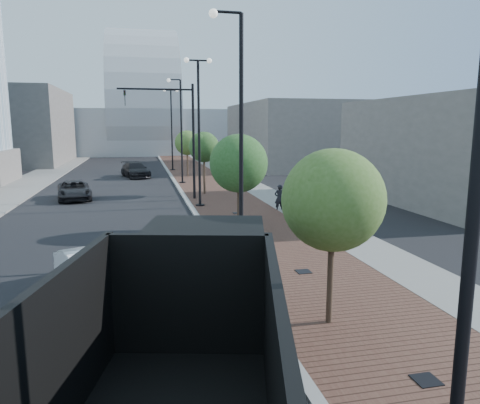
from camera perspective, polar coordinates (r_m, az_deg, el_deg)
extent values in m
cube|color=#4C2D23|center=(47.05, -4.47, 3.38)|extent=(7.00, 140.00, 0.12)
cube|color=slate|center=(47.51, -1.24, 3.47)|extent=(2.40, 140.00, 0.13)
cube|color=gray|center=(46.69, -8.73, 3.26)|extent=(0.30, 140.00, 0.14)
cube|color=slate|center=(47.63, -24.54, 2.61)|extent=(4.00, 140.00, 0.12)
cube|color=black|center=(9.95, -4.55, -10.73)|extent=(3.11, 3.19, 2.65)
cube|color=black|center=(11.65, -3.74, -12.16)|extent=(2.50, 1.08, 1.33)
cube|color=black|center=(8.85, -5.51, -18.15)|extent=(2.67, 1.40, 0.51)
cube|color=black|center=(7.39, -6.58, -11.80)|extent=(2.51, 0.73, 2.04)
cylinder|color=black|center=(10.05, -11.23, -18.01)|extent=(0.57, 1.16, 1.12)
cylinder|color=silver|center=(10.05, -11.23, -18.01)|extent=(0.48, 0.68, 0.61)
cylinder|color=black|center=(9.84, 1.74, -18.46)|extent=(0.57, 1.16, 1.12)
cylinder|color=silver|center=(9.84, 1.74, -18.46)|extent=(0.48, 0.68, 0.61)
cylinder|color=black|center=(11.46, -9.46, -14.34)|extent=(0.57, 1.16, 1.12)
cylinder|color=silver|center=(11.46, -9.46, -14.34)|extent=(0.48, 0.68, 0.61)
cylinder|color=black|center=(11.27, 1.67, -14.62)|extent=(0.57, 1.16, 1.12)
cylinder|color=silver|center=(11.27, 1.67, -14.62)|extent=(0.48, 0.68, 0.61)
imported|color=white|center=(15.02, -18.37, -8.44)|extent=(2.80, 4.21, 1.31)
imported|color=black|center=(34.02, -20.30, 1.41)|extent=(2.94, 5.05, 1.32)
imported|color=black|center=(46.97, -13.13, 4.00)|extent=(3.33, 5.57, 1.51)
imported|color=black|center=(27.44, 5.01, 0.49)|extent=(0.62, 0.41, 1.67)
cylinder|color=black|center=(5.70, 27.86, 2.73)|extent=(0.16, 0.16, 9.00)
cylinder|color=black|center=(17.48, 0.15, -7.28)|extent=(0.56, 0.56, 0.20)
cylinder|color=black|center=(16.73, 0.16, 7.70)|extent=(0.16, 0.16, 9.00)
cylinder|color=black|center=(17.07, -1.61, 22.95)|extent=(1.00, 0.10, 0.10)
sphere|color=silver|center=(16.97, -3.41, 22.78)|extent=(0.32, 0.32, 0.32)
cylinder|color=black|center=(29.00, -5.08, -0.49)|extent=(0.56, 0.56, 0.20)
cylinder|color=black|center=(28.55, -5.22, 8.48)|extent=(0.16, 0.16, 9.00)
cylinder|color=black|center=(28.81, -5.36, 17.46)|extent=(1.40, 0.10, 0.10)
sphere|color=silver|center=(28.73, -6.81, 17.46)|extent=(0.32, 0.32, 0.32)
sphere|color=silver|center=(28.91, -3.92, 17.45)|extent=(0.32, 0.32, 0.32)
cylinder|color=black|center=(40.79, -7.31, 2.42)|extent=(0.56, 0.56, 0.20)
cylinder|color=black|center=(40.48, -7.45, 8.78)|extent=(0.16, 0.16, 9.00)
cylinder|color=black|center=(40.62, -8.32, 15.12)|extent=(1.00, 0.10, 0.10)
sphere|color=silver|center=(40.58, -9.04, 15.01)|extent=(0.32, 0.32, 0.32)
cylinder|color=black|center=(52.68, -8.53, 4.02)|extent=(0.56, 0.56, 0.20)
cylinder|color=black|center=(52.44, -8.66, 8.94)|extent=(0.16, 0.16, 9.00)
cylinder|color=black|center=(52.58, -8.79, 13.84)|extent=(1.40, 0.10, 0.10)
sphere|color=silver|center=(52.54, -9.57, 13.83)|extent=(0.32, 0.32, 0.32)
sphere|color=silver|center=(52.64, -8.00, 13.86)|extent=(0.32, 0.32, 0.32)
cylinder|color=black|center=(31.54, -5.91, 7.45)|extent=(0.18, 0.18, 8.00)
cylinder|color=black|center=(31.42, -10.70, 13.90)|extent=(5.00, 0.12, 0.12)
imported|color=black|center=(31.37, -14.41, 12.67)|extent=(0.16, 0.20, 1.00)
cylinder|color=#382619|center=(11.89, 11.42, -8.31)|extent=(0.16, 0.16, 3.13)
sphere|color=#3D6020|center=(11.47, 11.71, 0.24)|extent=(2.59, 2.59, 2.59)
sphere|color=#3D6020|center=(11.94, 12.84, -0.53)|extent=(1.81, 1.81, 1.81)
sphere|color=#3D6020|center=(11.03, 10.98, 1.54)|extent=(1.56, 1.56, 1.56)
cylinder|color=#382619|center=(22.11, -0.18, 0.26)|extent=(0.16, 0.16, 3.16)
sphere|color=#214E1A|center=(21.89, -0.18, 4.93)|extent=(2.84, 2.84, 2.84)
sphere|color=#214E1A|center=(22.29, 0.66, 4.43)|extent=(1.99, 1.99, 1.99)
sphere|color=#214E1A|center=(21.51, -0.79, 5.69)|extent=(1.71, 1.71, 1.71)
cylinder|color=#382619|center=(33.82, -4.56, 3.70)|extent=(0.16, 0.16, 3.39)
sphere|color=#254C1A|center=(33.67, -4.60, 6.97)|extent=(2.27, 2.27, 2.27)
sphere|color=#254C1A|center=(34.04, -4.00, 6.60)|extent=(1.59, 1.59, 1.59)
sphere|color=#254C1A|center=(33.32, -5.05, 7.52)|extent=(1.36, 1.36, 1.36)
cylinder|color=#382619|center=(45.69, -6.68, 5.14)|extent=(0.16, 0.16, 3.27)
sphere|color=#3A5E20|center=(45.58, -6.73, 7.48)|extent=(2.46, 2.46, 2.46)
sphere|color=#3A5E20|center=(45.93, -6.26, 7.21)|extent=(1.72, 1.72, 1.72)
sphere|color=#3A5E20|center=(45.24, -7.08, 7.87)|extent=(1.48, 1.48, 1.48)
cube|color=#A4A9AE|center=(91.32, -12.04, 8.72)|extent=(50.00, 28.00, 8.00)
cube|color=#5E5854|center=(68.43, -27.21, 8.46)|extent=(14.00, 20.00, 10.00)
cube|color=#68625D|center=(59.46, 6.21, 8.47)|extent=(12.00, 22.00, 8.00)
cube|color=#5F5A55|center=(33.76, 26.24, 5.80)|extent=(10.00, 16.00, 7.00)
cube|color=black|center=(10.45, 22.56, -20.14)|extent=(0.50, 0.50, 0.02)
cube|color=black|center=(16.14, 8.06, -8.73)|extent=(0.50, 0.50, 0.02)
cube|color=black|center=(26.38, -0.34, -1.40)|extent=(0.50, 0.50, 0.02)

